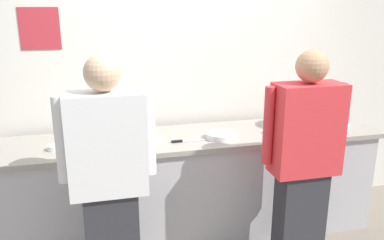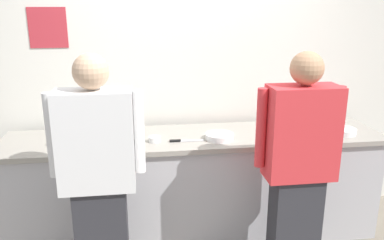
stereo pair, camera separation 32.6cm
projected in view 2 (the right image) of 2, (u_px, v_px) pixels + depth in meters
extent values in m
cube|color=silver|center=(188.00, 75.00, 3.64)|extent=(5.01, 0.10, 2.72)
cube|color=#B72D38|center=(48.00, 28.00, 3.31)|extent=(0.32, 0.01, 0.34)
cube|color=#B2B2B7|center=(195.00, 188.00, 3.45)|extent=(3.13, 0.63, 0.88)
cube|color=gray|center=(195.00, 138.00, 3.32)|extent=(3.19, 0.68, 0.04)
cube|color=white|center=(96.00, 141.00, 2.50)|extent=(0.48, 0.24, 0.65)
cylinder|color=white|center=(52.00, 136.00, 2.50)|extent=(0.07, 0.07, 0.56)
cylinder|color=white|center=(139.00, 132.00, 2.57)|extent=(0.07, 0.07, 0.56)
sphere|color=tan|center=(91.00, 71.00, 2.38)|extent=(0.22, 0.22, 0.22)
cube|color=#2D2D33|center=(294.00, 228.00, 2.88)|extent=(0.34, 0.20, 0.82)
cube|color=red|center=(302.00, 133.00, 2.67)|extent=(0.48, 0.24, 0.65)
cylinder|color=red|center=(261.00, 128.00, 2.67)|extent=(0.07, 0.07, 0.55)
cylinder|color=red|center=(337.00, 125.00, 2.74)|extent=(0.07, 0.07, 0.55)
sphere|color=tan|center=(307.00, 68.00, 2.55)|extent=(0.22, 0.22, 0.22)
cylinder|color=white|center=(220.00, 139.00, 3.23)|extent=(0.23, 0.23, 0.01)
cylinder|color=white|center=(220.00, 137.00, 3.22)|extent=(0.23, 0.23, 0.01)
cylinder|color=white|center=(220.00, 136.00, 3.22)|extent=(0.23, 0.23, 0.01)
cylinder|color=white|center=(220.00, 134.00, 3.22)|extent=(0.23, 0.23, 0.01)
cylinder|color=white|center=(343.00, 133.00, 3.36)|extent=(0.22, 0.22, 0.01)
cylinder|color=white|center=(343.00, 132.00, 3.36)|extent=(0.22, 0.22, 0.01)
cylinder|color=white|center=(343.00, 130.00, 3.36)|extent=(0.22, 0.22, 0.01)
cylinder|color=white|center=(343.00, 129.00, 3.35)|extent=(0.22, 0.22, 0.01)
cylinder|color=#B7BABF|center=(291.00, 123.00, 3.47)|extent=(0.33, 0.33, 0.12)
cube|color=#B7BABF|center=(107.00, 139.00, 3.19)|extent=(0.48, 0.40, 0.02)
cylinder|color=#E5E066|center=(286.00, 128.00, 3.23)|extent=(0.06, 0.06, 0.18)
cone|color=#E5E066|center=(287.00, 116.00, 3.20)|extent=(0.05, 0.05, 0.04)
cylinder|color=white|center=(55.00, 143.00, 3.09)|extent=(0.10, 0.10, 0.04)
cylinder|color=gold|center=(55.00, 141.00, 3.08)|extent=(0.08, 0.08, 0.01)
cylinder|color=white|center=(155.00, 139.00, 3.16)|extent=(0.10, 0.10, 0.04)
cylinder|color=#5B932D|center=(155.00, 137.00, 3.16)|extent=(0.08, 0.08, 0.01)
cylinder|color=white|center=(332.00, 118.00, 3.66)|extent=(0.09, 0.09, 0.10)
cube|color=#B7BABF|center=(192.00, 141.00, 3.18)|extent=(0.19, 0.03, 0.01)
cube|color=black|center=(175.00, 141.00, 3.17)|extent=(0.09, 0.03, 0.02)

